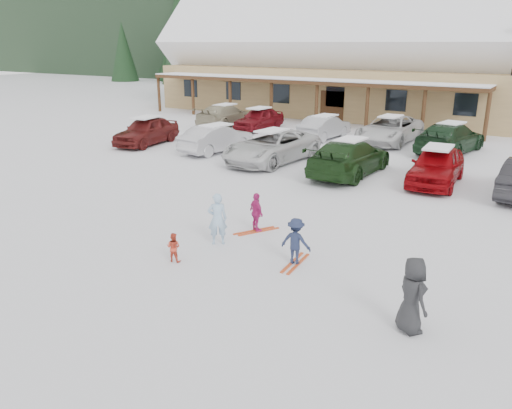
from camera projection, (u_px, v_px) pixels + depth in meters
The scene contains 22 objects.
ground at pixel (228, 245), 14.15m from camera, with size 160.00×160.00×0.00m, color white.
day_lodge at pixel (336, 63), 40.01m from camera, with size 29.12×12.50×10.38m.
lamp_post at pixel (512, 73), 29.77m from camera, with size 0.50×0.25×6.66m.
conifer_0 at pixel (187, 41), 49.70m from camera, with size 4.40×4.40×10.20m.
conifer_2 at pixel (224, 31), 61.04m from camera, with size 5.28×5.28×12.24m.
adult_skier at pixel (217, 219), 14.05m from camera, with size 0.55×0.36×1.50m, color #9CBFDD.
toddler_red at pixel (174, 247), 13.01m from camera, with size 0.38×0.30×0.79m, color #CB3F29.
child_navy at pixel (296, 241), 12.80m from camera, with size 0.81×0.46×1.25m, color #1C2541.
skis_child_navy at pixel (295, 263), 12.98m from camera, with size 0.20×1.40×0.03m, color #C2431B.
child_magenta at pixel (256, 213), 15.01m from camera, with size 0.71×0.30×1.22m, color #B9226E.
skis_child_magenta at pixel (256, 231), 15.20m from camera, with size 0.20×1.40×0.03m, color #C2431B.
bystander_dark at pixel (412, 295), 9.72m from camera, with size 0.77×0.50×1.58m, color #232426.
parked_car_0 at pixel (147, 131), 28.00m from camera, with size 1.81×4.51×1.54m, color #591615.
parked_car_1 at pixel (216, 139), 26.06m from camera, with size 1.51×4.32×1.42m, color #B1B0B5.
parked_car_2 at pixel (272, 146), 23.80m from camera, with size 2.55×5.53×1.54m, color silver.
parked_car_3 at pixel (350, 157), 21.51m from camera, with size 2.18×5.36×1.55m, color #193515.
parked_car_4 at pixel (437, 166), 20.10m from camera, with size 1.80×4.46×1.52m, color #8F060B.
parked_car_7 at pixel (225, 115), 34.26m from camera, with size 2.05×5.05×1.47m, color tan.
parked_car_8 at pixel (259, 119), 32.82m from camera, with size 1.68×4.18×1.43m, color maroon.
parked_car_9 at pixel (324, 127), 29.70m from camera, with size 1.46×4.19×1.38m, color #A5A6AA.
parked_car_10 at pixel (390, 130), 28.41m from camera, with size 2.54×5.52×1.53m, color silver.
parked_car_11 at pixel (450, 138), 25.84m from camera, with size 2.19×5.38×1.56m, color #18341C.
Camera 1 is at (7.61, -10.69, 5.48)m, focal length 35.00 mm.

